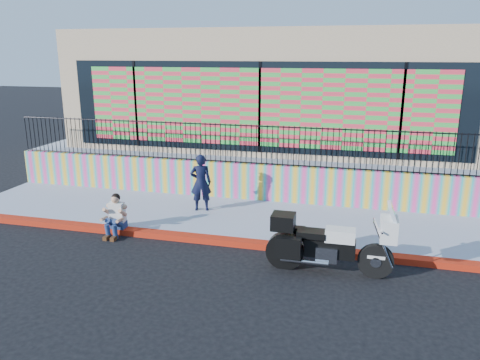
% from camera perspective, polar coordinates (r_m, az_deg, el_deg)
% --- Properties ---
extents(ground, '(90.00, 90.00, 0.00)m').
position_cam_1_polar(ground, '(11.52, -2.09, -7.78)').
color(ground, black).
rests_on(ground, ground).
extents(red_curb, '(16.00, 0.30, 0.15)m').
position_cam_1_polar(red_curb, '(11.49, -2.09, -7.44)').
color(red_curb, '#9F250B').
rests_on(red_curb, ground).
extents(sidewalk, '(16.00, 3.00, 0.15)m').
position_cam_1_polar(sidewalk, '(12.97, -0.02, -4.70)').
color(sidewalk, '#949EB1').
rests_on(sidewalk, ground).
extents(mural_wall, '(16.00, 0.20, 1.10)m').
position_cam_1_polar(mural_wall, '(14.26, 1.58, -0.20)').
color(mural_wall, '#EE3E93').
rests_on(mural_wall, sidewalk).
extents(metal_fence, '(15.80, 0.04, 1.20)m').
position_cam_1_polar(metal_fence, '(13.99, 1.62, 4.34)').
color(metal_fence, black).
rests_on(metal_fence, mural_wall).
extents(elevated_platform, '(16.00, 10.00, 1.25)m').
position_cam_1_polar(elevated_platform, '(19.15, 5.00, 3.55)').
color(elevated_platform, '#949EB1').
rests_on(elevated_platform, ground).
extents(storefront_building, '(14.00, 8.06, 4.00)m').
position_cam_1_polar(storefront_building, '(18.57, 5.08, 11.37)').
color(storefront_building, tan).
rests_on(storefront_building, elevated_platform).
extents(police_motorcycle, '(2.62, 0.86, 1.63)m').
position_cam_1_polar(police_motorcycle, '(10.03, 10.63, -7.45)').
color(police_motorcycle, black).
rests_on(police_motorcycle, ground).
extents(police_officer, '(0.68, 0.54, 1.63)m').
position_cam_1_polar(police_officer, '(13.23, -4.80, -0.30)').
color(police_officer, black).
rests_on(police_officer, sidewalk).
extents(seated_man, '(0.54, 0.71, 1.06)m').
position_cam_1_polar(seated_man, '(12.24, -15.04, -4.64)').
color(seated_man, navy).
rests_on(seated_man, ground).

